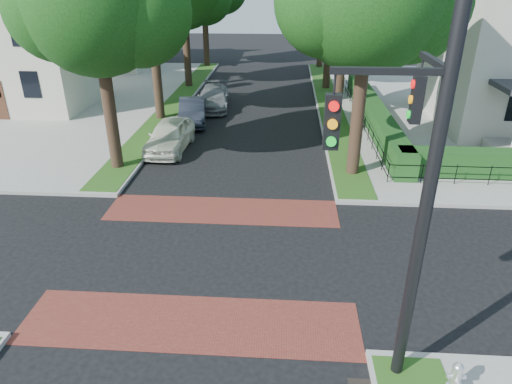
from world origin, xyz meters
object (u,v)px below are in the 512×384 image
at_px(parked_car_rear, 213,98).
at_px(parked_car_front, 170,136).
at_px(traffic_signal, 415,189).
at_px(fire_hydrant, 456,378).
at_px(parked_car_middle, 192,111).

bearing_deg(parked_car_rear, parked_car_front, -101.72).
xyz_separation_m(traffic_signal, fire_hydrant, (1.34, -0.68, -4.17)).
bearing_deg(fire_hydrant, parked_car_rear, 123.95).
height_order(traffic_signal, parked_car_front, traffic_signal).
bearing_deg(parked_car_rear, traffic_signal, -76.14).
relative_size(parked_car_front, parked_car_middle, 1.05).
bearing_deg(parked_car_rear, parked_car_middle, -107.34).
distance_m(traffic_signal, parked_car_front, 16.95).
xyz_separation_m(parked_car_front, parked_car_rear, (1.04, 8.24, -0.06)).
xyz_separation_m(traffic_signal, parked_car_front, (-8.49, 14.14, -3.91)).
height_order(parked_car_rear, fire_hydrant, parked_car_rear).
height_order(traffic_signal, parked_car_rear, traffic_signal).
height_order(parked_car_front, parked_car_rear, parked_car_front).
xyz_separation_m(parked_car_rear, fire_hydrant, (8.79, -23.06, -0.20)).
height_order(parked_car_front, fire_hydrant, parked_car_front).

